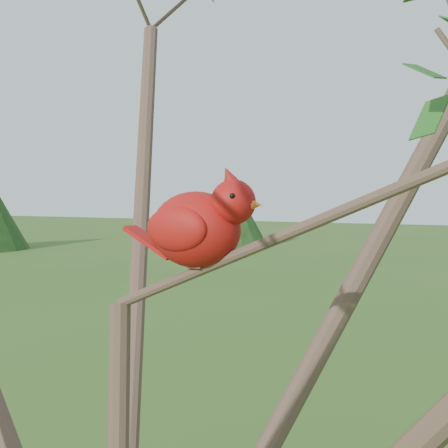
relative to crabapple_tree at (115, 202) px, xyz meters
name	(u,v)px	position (x,y,z in m)	size (l,w,h in m)	color
crabapple_tree	(115,202)	(0.00, 0.00, 0.00)	(2.35, 2.05, 2.95)	#422E23
cardinal	(200,226)	(0.08, 0.11, -0.04)	(0.25, 0.13, 0.17)	#9E120D
distant_trees	(438,208)	(-2.61, 22.58, -0.63)	(37.09, 14.91, 3.22)	#422E23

